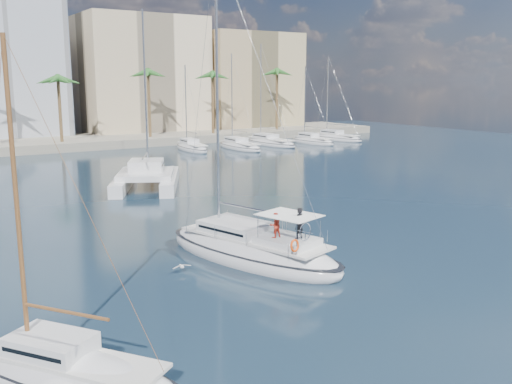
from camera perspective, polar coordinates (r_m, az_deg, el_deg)
ground at (r=29.55m, az=-0.89°, el=-7.77°), size 160.00×160.00×0.00m
quay at (r=86.54m, az=-22.66°, el=4.32°), size 120.00×14.00×1.20m
building_beige at (r=100.72m, az=-11.40°, el=11.16°), size 20.00×14.00×20.00m
building_tan_right at (r=107.88m, az=-0.86°, el=10.83°), size 18.00×12.00×18.00m
palm_centre at (r=82.13m, az=-22.67°, el=10.79°), size 3.60×3.60×12.30m
palm_right at (r=94.33m, az=-1.51°, el=11.56°), size 3.60×3.60×12.30m
main_sloop at (r=31.02m, az=-0.47°, el=-5.81°), size 6.87×12.35×17.47m
small_sloop at (r=19.78m, az=-18.07°, el=-17.02°), size 6.73×8.05×11.59m
catamaran at (r=52.44m, az=-10.89°, el=1.64°), size 9.63×11.95×15.76m
seagull at (r=29.32m, az=-7.43°, el=-7.40°), size 1.02×0.44×0.19m
moored_yacht_a at (r=79.41m, az=-6.42°, el=4.14°), size 3.37×9.52×11.90m
moored_yacht_b at (r=80.75m, az=-1.64°, el=4.32°), size 3.32×10.83×13.72m
moored_yacht_c at (r=85.89m, az=1.41°, el=4.73°), size 3.98×12.33×15.54m
moored_yacht_d at (r=88.08m, az=5.66°, el=4.84°), size 3.52×9.55×11.90m
moored_yacht_e at (r=93.72m, az=8.05°, el=5.16°), size 4.61×11.11×13.72m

